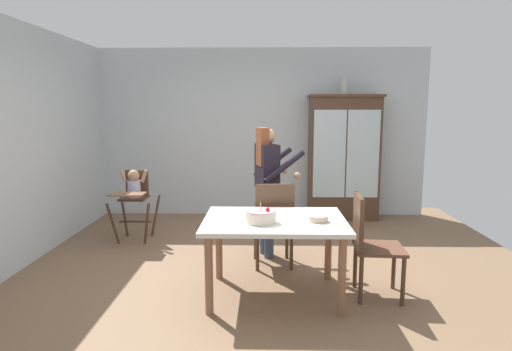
{
  "coord_description": "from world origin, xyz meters",
  "views": [
    {
      "loc": [
        0.07,
        -4.41,
        1.75
      ],
      "look_at": [
        -0.04,
        0.7,
        0.95
      ],
      "focal_mm": 30.19,
      "sensor_mm": 36.0,
      "label": 1
    }
  ],
  "objects_px": {
    "high_chair_with_toddler": "(134,192)",
    "adult_person": "(268,176)",
    "birthday_cake": "(261,216)",
    "ceramic_vase": "(344,87)",
    "dining_chair_right_end": "(368,239)",
    "dining_chair_far_side": "(274,219)",
    "china_cabinet": "(344,157)",
    "dining_table": "(274,229)",
    "serving_bowl": "(318,218)"
  },
  "relations": [
    {
      "from": "dining_table",
      "to": "serving_bowl",
      "type": "distance_m",
      "value": 0.42
    },
    {
      "from": "high_chair_with_toddler",
      "to": "dining_chair_far_side",
      "type": "distance_m",
      "value": 2.09
    },
    {
      "from": "serving_bowl",
      "to": "china_cabinet",
      "type": "bearing_deg",
      "value": 75.79
    },
    {
      "from": "birthday_cake",
      "to": "dining_chair_right_end",
      "type": "relative_size",
      "value": 0.29
    },
    {
      "from": "adult_person",
      "to": "serving_bowl",
      "type": "xyz_separation_m",
      "value": [
        0.45,
        -1.19,
        -0.2
      ]
    },
    {
      "from": "china_cabinet",
      "to": "birthday_cake",
      "type": "relative_size",
      "value": 7.0
    },
    {
      "from": "china_cabinet",
      "to": "dining_table",
      "type": "xyz_separation_m",
      "value": [
        -1.15,
        -2.91,
        -0.34
      ]
    },
    {
      "from": "adult_person",
      "to": "dining_chair_right_end",
      "type": "xyz_separation_m",
      "value": [
        0.93,
        -1.11,
        -0.41
      ]
    },
    {
      "from": "dining_table",
      "to": "serving_bowl",
      "type": "relative_size",
      "value": 7.25
    },
    {
      "from": "ceramic_vase",
      "to": "birthday_cake",
      "type": "height_order",
      "value": "ceramic_vase"
    },
    {
      "from": "ceramic_vase",
      "to": "dining_chair_far_side",
      "type": "height_order",
      "value": "ceramic_vase"
    },
    {
      "from": "serving_bowl",
      "to": "dining_chair_far_side",
      "type": "bearing_deg",
      "value": 116.16
    },
    {
      "from": "high_chair_with_toddler",
      "to": "adult_person",
      "type": "distance_m",
      "value": 1.89
    },
    {
      "from": "ceramic_vase",
      "to": "serving_bowl",
      "type": "distance_m",
      "value": 3.35
    },
    {
      "from": "adult_person",
      "to": "birthday_cake",
      "type": "relative_size",
      "value": 5.47
    },
    {
      "from": "adult_person",
      "to": "birthday_cake",
      "type": "bearing_deg",
      "value": 158.65
    },
    {
      "from": "ceramic_vase",
      "to": "dining_chair_far_side",
      "type": "distance_m",
      "value": 2.91
    },
    {
      "from": "high_chair_with_toddler",
      "to": "birthday_cake",
      "type": "relative_size",
      "value": 3.39
    },
    {
      "from": "ceramic_vase",
      "to": "dining_chair_far_side",
      "type": "bearing_deg",
      "value": -116.74
    },
    {
      "from": "china_cabinet",
      "to": "birthday_cake",
      "type": "xyz_separation_m",
      "value": [
        -1.28,
        -3.03,
        -0.19
      ]
    },
    {
      "from": "high_chair_with_toddler",
      "to": "birthday_cake",
      "type": "xyz_separation_m",
      "value": [
        1.7,
        -1.81,
        0.14
      ]
    },
    {
      "from": "china_cabinet",
      "to": "dining_table",
      "type": "bearing_deg",
      "value": -111.5
    },
    {
      "from": "high_chair_with_toddler",
      "to": "birthday_cake",
      "type": "height_order",
      "value": "high_chair_with_toddler"
    },
    {
      "from": "serving_bowl",
      "to": "dining_chair_right_end",
      "type": "relative_size",
      "value": 0.19
    },
    {
      "from": "ceramic_vase",
      "to": "high_chair_with_toddler",
      "type": "distance_m",
      "value": 3.5
    },
    {
      "from": "china_cabinet",
      "to": "serving_bowl",
      "type": "relative_size",
      "value": 10.89
    },
    {
      "from": "ceramic_vase",
      "to": "dining_chair_right_end",
      "type": "bearing_deg",
      "value": -94.95
    },
    {
      "from": "serving_bowl",
      "to": "high_chair_with_toddler",
      "type": "bearing_deg",
      "value": 141.46
    },
    {
      "from": "china_cabinet",
      "to": "dining_chair_right_end",
      "type": "bearing_deg",
      "value": -95.44
    },
    {
      "from": "china_cabinet",
      "to": "ceramic_vase",
      "type": "height_order",
      "value": "ceramic_vase"
    },
    {
      "from": "adult_person",
      "to": "high_chair_with_toddler",
      "type": "bearing_deg",
      "value": 53.66
    },
    {
      "from": "high_chair_with_toddler",
      "to": "china_cabinet",
      "type": "bearing_deg",
      "value": 22.82
    },
    {
      "from": "adult_person",
      "to": "birthday_cake",
      "type": "height_order",
      "value": "adult_person"
    },
    {
      "from": "dining_table",
      "to": "dining_chair_right_end",
      "type": "distance_m",
      "value": 0.87
    },
    {
      "from": "china_cabinet",
      "to": "serving_bowl",
      "type": "bearing_deg",
      "value": -104.21
    },
    {
      "from": "high_chair_with_toddler",
      "to": "dining_table",
      "type": "bearing_deg",
      "value": -42.33
    },
    {
      "from": "high_chair_with_toddler",
      "to": "dining_chair_far_side",
      "type": "relative_size",
      "value": 0.99
    },
    {
      "from": "dining_table",
      "to": "china_cabinet",
      "type": "bearing_deg",
      "value": 68.5
    },
    {
      "from": "adult_person",
      "to": "dining_chair_right_end",
      "type": "bearing_deg",
      "value": -158.1
    },
    {
      "from": "adult_person",
      "to": "birthday_cake",
      "type": "distance_m",
      "value": 1.24
    },
    {
      "from": "ceramic_vase",
      "to": "adult_person",
      "type": "bearing_deg",
      "value": -123.22
    },
    {
      "from": "birthday_cake",
      "to": "dining_table",
      "type": "bearing_deg",
      "value": 42.65
    },
    {
      "from": "ceramic_vase",
      "to": "birthday_cake",
      "type": "distance_m",
      "value": 3.53
    },
    {
      "from": "adult_person",
      "to": "serving_bowl",
      "type": "bearing_deg",
      "value": -177.35
    },
    {
      "from": "high_chair_with_toddler",
      "to": "adult_person",
      "type": "height_order",
      "value": "adult_person"
    },
    {
      "from": "dining_table",
      "to": "birthday_cake",
      "type": "height_order",
      "value": "birthday_cake"
    },
    {
      "from": "adult_person",
      "to": "dining_chair_right_end",
      "type": "distance_m",
      "value": 1.5
    },
    {
      "from": "china_cabinet",
      "to": "serving_bowl",
      "type": "height_order",
      "value": "china_cabinet"
    },
    {
      "from": "adult_person",
      "to": "ceramic_vase",
      "type": "bearing_deg",
      "value": -51.38
    },
    {
      "from": "dining_table",
      "to": "dining_chair_far_side",
      "type": "distance_m",
      "value": 0.71
    }
  ]
}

